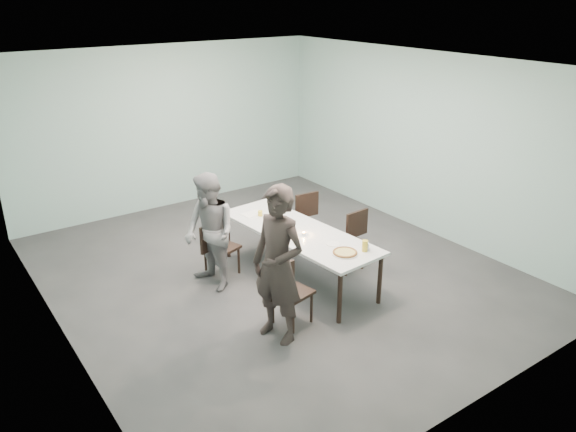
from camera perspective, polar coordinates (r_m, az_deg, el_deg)
ground at (r=8.35m, az=-1.27°, el=-5.69°), size 7.00×7.00×0.00m
room_shell at (r=7.62m, az=-1.40°, el=7.90°), size 6.02×7.02×3.01m
table at (r=7.89m, az=1.02°, el=-1.85°), size 1.10×2.66×0.75m
chair_near_left at (r=6.87m, az=-0.02°, el=-7.48°), size 0.64×0.50×0.87m
chair_far_left at (r=8.07m, az=-7.17°, el=-2.94°), size 0.65×0.53×0.87m
chair_near_right at (r=8.34m, az=6.44°, el=-2.04°), size 0.62×0.45×0.87m
chair_far_right at (r=9.02m, az=1.32°, el=0.02°), size 0.63×0.46×0.87m
diner_near at (r=6.45m, az=-1.01°, el=-5.03°), size 0.63×0.79×1.91m
diner_far at (r=7.69m, az=-7.95°, el=-1.67°), size 0.69×0.85×1.65m
pizza at (r=7.21m, az=5.81°, el=-3.72°), size 0.34×0.34×0.04m
side_plate at (r=7.46m, az=4.60°, el=-2.84°), size 0.18×0.18×0.01m
beer_glass at (r=7.29m, az=7.82°, el=-3.03°), size 0.08×0.08×0.15m
water_tumbler at (r=7.35m, az=7.94°, el=-3.06°), size 0.08×0.08×0.09m
tealight at (r=7.70m, az=1.62°, el=-1.83°), size 0.06×0.06×0.05m
amber_tumbler at (r=8.36m, az=-2.84°, el=0.27°), size 0.07×0.07×0.08m
menu at (r=8.45m, az=-3.66°, el=0.23°), size 0.32×0.24×0.01m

